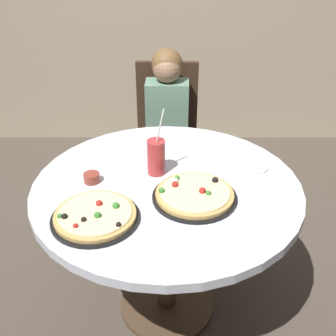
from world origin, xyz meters
name	(u,v)px	position (x,y,z in m)	size (l,w,h in m)	color
ground_plane	(168,304)	(0.00, 0.00, 0.00)	(8.00, 8.00, 0.00)	#4C4238
dining_table	(168,204)	(0.00, 0.00, 0.65)	(1.15, 1.15, 0.75)	silver
chair_wooden	(169,128)	(0.00, 1.01, 0.53)	(0.41, 0.41, 0.95)	#382619
diner_child	(168,148)	(0.00, 0.83, 0.48)	(0.26, 0.42, 1.08)	#3F4766
pizza_veggie	(196,195)	(0.11, -0.11, 0.77)	(0.35, 0.35, 0.05)	black
pizza_cheese	(96,216)	(-0.27, -0.24, 0.77)	(0.34, 0.34, 0.05)	black
soda_cup	(157,157)	(-0.05, 0.09, 0.83)	(0.08, 0.08, 0.31)	#B73333
sauce_bowl	(93,178)	(-0.32, 0.02, 0.77)	(0.07, 0.07, 0.04)	brown
plate_small	(250,165)	(0.38, 0.15, 0.76)	(0.18, 0.18, 0.01)	white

